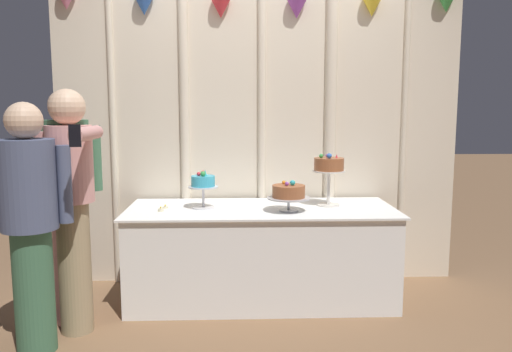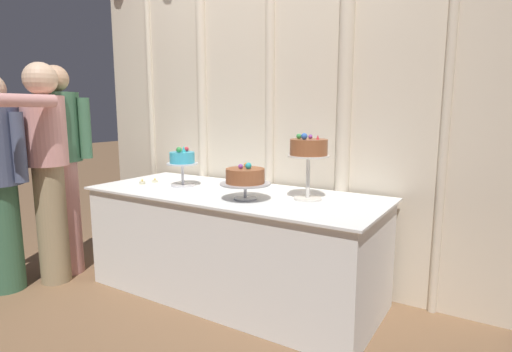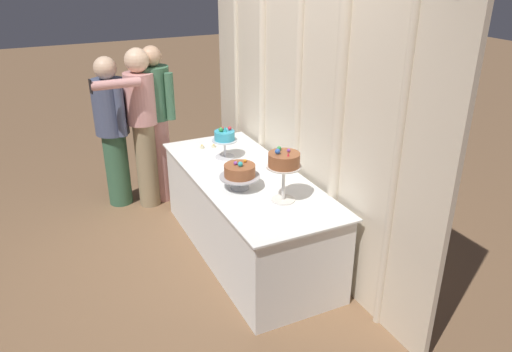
{
  "view_description": "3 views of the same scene",
  "coord_description": "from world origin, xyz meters",
  "px_view_note": "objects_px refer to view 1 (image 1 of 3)",
  "views": [
    {
      "loc": [
        -0.18,
        -3.71,
        1.49
      ],
      "look_at": [
        -0.04,
        0.03,
        0.98
      ],
      "focal_mm": 35.71,
      "sensor_mm": 36.0,
      "label": 1
    },
    {
      "loc": [
        1.56,
        -2.11,
        1.28
      ],
      "look_at": [
        0.12,
        0.21,
        0.83
      ],
      "focal_mm": 28.65,
      "sensor_mm": 36.0,
      "label": 2
    },
    {
      "loc": [
        3.37,
        -1.43,
        2.39
      ],
      "look_at": [
        0.16,
        0.11,
        0.78
      ],
      "focal_mm": 34.76,
      "sensor_mm": 36.0,
      "label": 3
    }
  ],
  "objects_px": {
    "cake_display_center": "(289,193)",
    "guest_man_pink_jacket": "(30,219)",
    "guest_girl_blue_dress": "(71,198)",
    "tealight_far_left": "(161,210)",
    "guest_man_dark_suit": "(68,197)",
    "cake_display_rightmost": "(329,168)",
    "cake_display_leftmost": "(203,184)",
    "tealight_near_left": "(165,207)",
    "cake_table": "(261,254)"
  },
  "relations": [
    {
      "from": "cake_display_leftmost",
      "to": "cake_display_center",
      "type": "xyz_separation_m",
      "value": [
        0.63,
        -0.14,
        -0.05
      ]
    },
    {
      "from": "guest_man_dark_suit",
      "to": "guest_man_pink_jacket",
      "type": "bearing_deg",
      "value": -101.94
    },
    {
      "from": "cake_table",
      "to": "guest_man_pink_jacket",
      "type": "height_order",
      "value": "guest_man_pink_jacket"
    },
    {
      "from": "cake_display_center",
      "to": "tealight_far_left",
      "type": "relative_size",
      "value": 7.58
    },
    {
      "from": "tealight_far_left",
      "to": "guest_man_dark_suit",
      "type": "distance_m",
      "value": 0.66
    },
    {
      "from": "cake_display_leftmost",
      "to": "guest_man_pink_jacket",
      "type": "distance_m",
      "value": 1.26
    },
    {
      "from": "tealight_far_left",
      "to": "tealight_near_left",
      "type": "distance_m",
      "value": 0.11
    },
    {
      "from": "tealight_near_left",
      "to": "guest_man_dark_suit",
      "type": "relative_size",
      "value": 0.03
    },
    {
      "from": "cake_display_leftmost",
      "to": "tealight_far_left",
      "type": "height_order",
      "value": "cake_display_leftmost"
    },
    {
      "from": "guest_man_dark_suit",
      "to": "guest_girl_blue_dress",
      "type": "relative_size",
      "value": 1.0
    },
    {
      "from": "cake_table",
      "to": "cake_display_leftmost",
      "type": "distance_m",
      "value": 0.7
    },
    {
      "from": "cake_display_center",
      "to": "tealight_far_left",
      "type": "xyz_separation_m",
      "value": [
        -0.94,
        0.03,
        -0.13
      ]
    },
    {
      "from": "cake_display_rightmost",
      "to": "tealight_far_left",
      "type": "relative_size",
      "value": 9.94
    },
    {
      "from": "tealight_far_left",
      "to": "cake_display_center",
      "type": "bearing_deg",
      "value": -1.82
    },
    {
      "from": "cake_display_center",
      "to": "guest_man_pink_jacket",
      "type": "relative_size",
      "value": 0.21
    },
    {
      "from": "cake_display_center",
      "to": "guest_man_dark_suit",
      "type": "xyz_separation_m",
      "value": [
        -1.52,
        -0.23,
        0.02
      ]
    },
    {
      "from": "guest_man_dark_suit",
      "to": "tealight_far_left",
      "type": "bearing_deg",
      "value": 24.36
    },
    {
      "from": "guest_girl_blue_dress",
      "to": "guest_man_pink_jacket",
      "type": "bearing_deg",
      "value": -122.16
    },
    {
      "from": "cake_display_leftmost",
      "to": "tealight_near_left",
      "type": "relative_size",
      "value": 6.6
    },
    {
      "from": "tealight_near_left",
      "to": "guest_man_pink_jacket",
      "type": "xyz_separation_m",
      "value": [
        -0.69,
        -0.8,
        0.1
      ]
    },
    {
      "from": "cake_table",
      "to": "tealight_near_left",
      "type": "relative_size",
      "value": 45.53
    },
    {
      "from": "tealight_far_left",
      "to": "guest_girl_blue_dress",
      "type": "distance_m",
      "value": 0.69
    },
    {
      "from": "cake_display_rightmost",
      "to": "tealight_far_left",
      "type": "xyz_separation_m",
      "value": [
        -1.27,
        -0.17,
        -0.29
      ]
    },
    {
      "from": "tealight_far_left",
      "to": "cake_display_rightmost",
      "type": "bearing_deg",
      "value": 7.65
    },
    {
      "from": "guest_man_dark_suit",
      "to": "guest_man_pink_jacket",
      "type": "distance_m",
      "value": 0.44
    },
    {
      "from": "cake_display_leftmost",
      "to": "guest_girl_blue_dress",
      "type": "height_order",
      "value": "guest_girl_blue_dress"
    },
    {
      "from": "cake_display_leftmost",
      "to": "tealight_far_left",
      "type": "xyz_separation_m",
      "value": [
        -0.31,
        -0.11,
        -0.17
      ]
    },
    {
      "from": "cake_table",
      "to": "guest_girl_blue_dress",
      "type": "height_order",
      "value": "guest_girl_blue_dress"
    },
    {
      "from": "guest_man_dark_suit",
      "to": "guest_girl_blue_dress",
      "type": "xyz_separation_m",
      "value": [
        0.07,
        -0.16,
        0.03
      ]
    },
    {
      "from": "tealight_far_left",
      "to": "guest_man_dark_suit",
      "type": "height_order",
      "value": "guest_man_dark_suit"
    },
    {
      "from": "cake_display_rightmost",
      "to": "tealight_near_left",
      "type": "distance_m",
      "value": 1.29
    },
    {
      "from": "cake_display_leftmost",
      "to": "guest_girl_blue_dress",
      "type": "distance_m",
      "value": 0.97
    },
    {
      "from": "guest_man_pink_jacket",
      "to": "cake_display_center",
      "type": "bearing_deg",
      "value": 22.16
    },
    {
      "from": "guest_man_pink_jacket",
      "to": "guest_girl_blue_dress",
      "type": "bearing_deg",
      "value": 57.84
    },
    {
      "from": "cake_display_center",
      "to": "guest_man_pink_jacket",
      "type": "distance_m",
      "value": 1.74
    },
    {
      "from": "cake_display_center",
      "to": "guest_girl_blue_dress",
      "type": "bearing_deg",
      "value": -164.7
    },
    {
      "from": "cake_display_leftmost",
      "to": "tealight_near_left",
      "type": "height_order",
      "value": "cake_display_leftmost"
    },
    {
      "from": "cake_display_center",
      "to": "cake_display_rightmost",
      "type": "relative_size",
      "value": 0.76
    },
    {
      "from": "guest_girl_blue_dress",
      "to": "cake_table",
      "type": "bearing_deg",
      "value": 23.25
    },
    {
      "from": "cake_display_leftmost",
      "to": "tealight_near_left",
      "type": "xyz_separation_m",
      "value": [
        -0.29,
        0.0,
        -0.18
      ]
    },
    {
      "from": "cake_display_center",
      "to": "tealight_near_left",
      "type": "xyz_separation_m",
      "value": [
        -0.92,
        0.14,
        -0.13
      ]
    },
    {
      "from": "tealight_near_left",
      "to": "guest_man_pink_jacket",
      "type": "height_order",
      "value": "guest_man_pink_jacket"
    },
    {
      "from": "tealight_far_left",
      "to": "tealight_near_left",
      "type": "relative_size",
      "value": 0.93
    },
    {
      "from": "tealight_near_left",
      "to": "cake_table",
      "type": "bearing_deg",
      "value": 0.12
    },
    {
      "from": "cake_table",
      "to": "cake_display_leftmost",
      "type": "height_order",
      "value": "cake_display_leftmost"
    },
    {
      "from": "tealight_far_left",
      "to": "guest_man_pink_jacket",
      "type": "relative_size",
      "value": 0.03
    },
    {
      "from": "cake_table",
      "to": "tealight_far_left",
      "type": "height_order",
      "value": "tealight_far_left"
    },
    {
      "from": "cake_display_rightmost",
      "to": "guest_girl_blue_dress",
      "type": "xyz_separation_m",
      "value": [
        -1.78,
        -0.6,
        -0.12
      ]
    },
    {
      "from": "tealight_near_left",
      "to": "tealight_far_left",
      "type": "bearing_deg",
      "value": -99.19
    },
    {
      "from": "cake_display_rightmost",
      "to": "guest_girl_blue_dress",
      "type": "relative_size",
      "value": 0.26
    }
  ]
}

